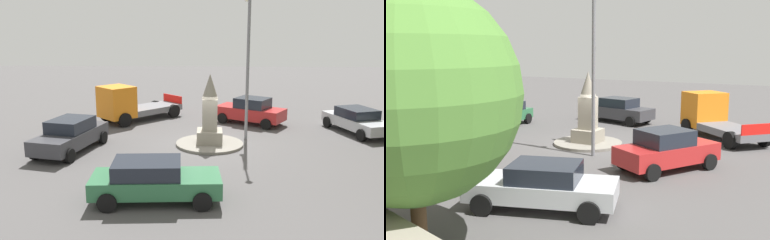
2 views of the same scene
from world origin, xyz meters
The scene contains 10 objects.
ground_plane centered at (0.00, 0.00, 0.00)m, with size 80.00×80.00×0.00m, color #4F4C4C.
traffic_island centered at (0.00, 0.00, 0.06)m, with size 3.38×3.38×0.13m, color gray.
monument centered at (0.00, 0.00, 1.57)m, with size 1.25×1.25×3.46m.
streetlamp centered at (1.25, -1.92, 4.70)m, with size 3.68×0.28×7.68m.
car_green_parked_left centered at (-6.82, 1.91, 0.76)m, with size 2.23×4.50×1.44m.
car_silver_far_side centered at (2.79, -8.21, 0.72)m, with size 4.71×2.99×1.39m.
car_red_passing centered at (4.73, -2.49, 0.81)m, with size 3.57×4.38×1.61m.
car_dark_grey_approaching centered at (-1.26, 6.61, 0.80)m, with size 4.77×2.76×1.57m.
truck_orange_waiting centered at (4.96, 5.00, 1.08)m, with size 5.14×5.10×2.30m.
tree_far_corner centered at (2.06, -12.11, 3.73)m, with size 4.80×4.80×6.14m.
Camera 2 is at (9.51, -18.29, 4.71)m, focal length 40.01 mm.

